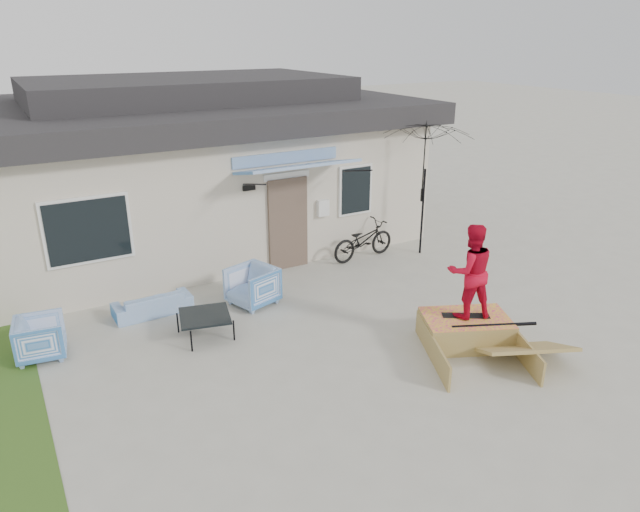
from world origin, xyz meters
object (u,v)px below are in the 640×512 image
armchair_left (40,336)px  skate_ramp (465,330)px  patio_umbrella (424,184)px  skater (470,269)px  loveseat (152,300)px  bicycle (363,236)px  skateboard (466,315)px  coffee_table (205,326)px  armchair_right (252,284)px

armchair_left → skate_ramp: size_ratio=0.40×
patio_umbrella → skater: patio_umbrella is taller
skater → loveseat: bearing=-21.9°
loveseat → skate_ramp: (4.42, -3.85, -0.04)m
bicycle → loveseat: bearing=89.2°
skateboard → loveseat: bearing=171.3°
bicycle → patio_umbrella: (1.42, -0.41, 1.20)m
bicycle → skateboard: bearing=164.7°
loveseat → coffee_table: loveseat is taller
loveseat → armchair_right: 1.93m
armchair_right → skater: skater is taller
bicycle → skate_ramp: bicycle is taller
skateboard → patio_umbrella: bearing=92.8°
armchair_left → coffee_table: size_ratio=0.90×
coffee_table → patio_umbrella: (6.00, 1.40, 1.54)m
armchair_left → coffee_table: armchair_left is taller
patio_umbrella → skate_ramp: bearing=-119.1°
loveseat → skate_ramp: loveseat is taller
coffee_table → skater: skater is taller
bicycle → coffee_table: bearing=105.9°
skate_ramp → skater: (0.02, 0.04, 1.12)m
loveseat → patio_umbrella: size_ratio=0.63×
armchair_left → loveseat: bearing=-63.7°
loveseat → armchair_right: (1.84, -0.57, 0.14)m
coffee_table → skate_ramp: (3.84, -2.47, 0.03)m
skateboard → skater: size_ratio=0.49×
patio_umbrella → loveseat: bearing=-179.8°
armchair_left → skater: 7.23m
coffee_table → patio_umbrella: 6.35m
armchair_right → skater: (2.59, -3.23, 0.94)m
armchair_left → armchair_right: bearing=-80.7°
loveseat → skateboard: size_ratio=1.81×
patio_umbrella → bicycle: bearing=163.7°
armchair_right → bicycle: bearing=89.4°
bicycle → skater: bearing=164.7°
bicycle → skateboard: (-0.72, -4.24, -0.04)m
bicycle → patio_umbrella: size_ratio=0.74×
coffee_table → skater: (3.86, -2.43, 1.15)m
loveseat → patio_umbrella: 6.73m
skateboard → skate_ramp: bearing=-82.4°
loveseat → armchair_right: armchair_right is taller
armchair_left → patio_umbrella: 8.72m
skater → skateboard: bearing=-0.0°
armchair_left → patio_umbrella: (8.59, 0.71, 1.36)m
armchair_left → coffee_table: (2.59, -0.69, -0.17)m
armchair_right → skater: size_ratio=0.52×
skate_ramp → coffee_table: bearing=171.6°
armchair_left → skateboard: 7.17m
skateboard → coffee_table: bearing=179.8°
armchair_right → patio_umbrella: 4.95m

